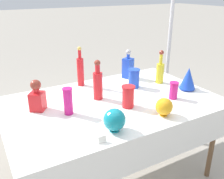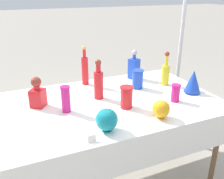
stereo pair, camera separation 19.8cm
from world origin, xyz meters
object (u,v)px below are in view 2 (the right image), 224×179
Objects in this scene: slender_vase_2 at (138,79)px; round_bowl_0 at (161,109)px; tall_bottle_1 at (85,69)px; round_bowl_1 at (107,120)px; square_decanter_0 at (37,94)px; cardboard_box_behind_right at (75,117)px; square_decanter_1 at (134,67)px; cardboard_box_behind_left at (63,107)px; slender_vase_3 at (66,98)px; slender_vase_0 at (127,97)px; canopy_pole at (181,45)px; tall_bottle_2 at (166,73)px; slender_vase_1 at (176,92)px; tall_bottle_0 at (99,83)px; fluted_vase_0 at (193,81)px.

round_bowl_0 is (-0.12, -0.57, -0.02)m from slender_vase_2.
round_bowl_1 is (-0.13, -0.86, -0.07)m from tall_bottle_1.
cardboard_box_behind_right is (0.49, 0.83, -0.73)m from square_decanter_0.
round_bowl_0 is at bearing -71.70° from tall_bottle_1.
square_decanter_1 is 1.26m from cardboard_box_behind_left.
slender_vase_3 is 0.41m from round_bowl_1.
slender_vase_0 is at bearing -130.30° from slender_vase_2.
slender_vase_3 is at bearing 115.19° from round_bowl_1.
slender_vase_0 is 0.07× the size of canopy_pole.
slender_vase_2 is (0.27, 0.32, 0.00)m from slender_vase_0.
tall_bottle_2 is at bearing 53.03° from round_bowl_0.
canopy_pole is (0.55, 0.50, 0.12)m from tall_bottle_2.
canopy_pole reaches higher than square_decanter_1.
slender_vase_2 is (-0.28, 0.03, -0.03)m from tall_bottle_2.
slender_vase_3 is 0.48× the size of cardboard_box_behind_left.
slender_vase_3 reaches higher than round_bowl_0.
tall_bottle_1 is 0.88× the size of cardboard_box_behind_left.
slender_vase_3 is 1.51m from cardboard_box_behind_left.
slender_vase_0 reaches higher than round_bowl_0.
square_decanter_0 is at bearing 135.62° from slender_vase_3.
slender_vase_1 is at bearing -112.03° from tall_bottle_2.
square_decanter_0 reaches higher than slender_vase_3.
square_decanter_1 is at bearing 124.43° from tall_bottle_2.
round_bowl_1 is at bearing -146.35° from tall_bottle_2.
slender_vase_0 reaches higher than cardboard_box_behind_right.
slender_vase_0 is at bearing -83.40° from cardboard_box_behind_right.
cardboard_box_behind_right is at bearing 165.43° from canopy_pole.
tall_bottle_1 reaches higher than slender_vase_0.
tall_bottle_1 is 0.88m from round_bowl_1.
canopy_pole is (1.11, 0.80, 0.14)m from slender_vase_0.
slender_vase_0 is (-0.56, -0.30, -0.03)m from tall_bottle_2.
tall_bottle_0 is 0.49m from square_decanter_0.
canopy_pole is at bearing 17.15° from square_decanter_1.
slender_vase_1 is 0.34× the size of cardboard_box_behind_left.
square_decanter_0 reaches higher than slender_vase_0.
slender_vase_2 is at bearing 1.91° from square_decanter_0.
fluted_vase_0 is at bearing -120.03° from canopy_pole.
square_decanter_1 is 1.71× the size of slender_vase_0.
fluted_vase_0 is 0.34× the size of cardboard_box_behind_right.
tall_bottle_1 is 0.63m from slender_vase_0.
square_decanter_1 is 2.21× the size of round_bowl_0.
cardboard_box_behind_left is at bearing 102.03° from round_bowl_0.
square_decanter_0 reaches higher than round_bowl_1.
tall_bottle_2 is (0.69, -0.31, -0.03)m from tall_bottle_1.
tall_bottle_2 is 2.10× the size of round_bowl_1.
slender_vase_1 is at bearing 35.87° from round_bowl_0.
canopy_pole reaches higher than tall_bottle_0.
tall_bottle_2 is 0.68m from round_bowl_0.
cardboard_box_behind_right is (-0.40, 0.80, -0.71)m from slender_vase_2.
canopy_pole is (1.55, 0.68, 0.13)m from slender_vase_3.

